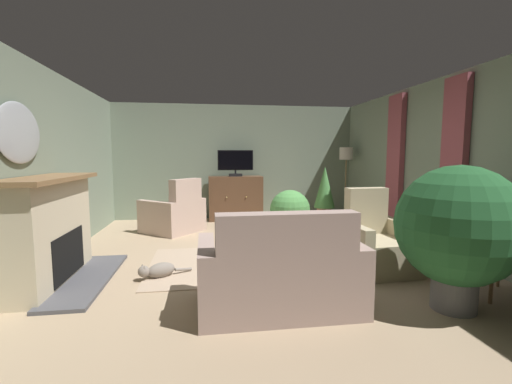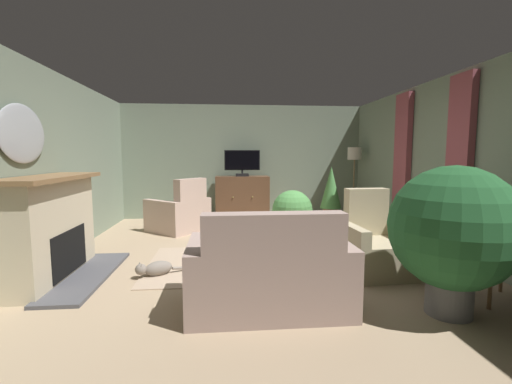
{
  "view_description": "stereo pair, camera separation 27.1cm",
  "coord_description": "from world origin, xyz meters",
  "px_view_note": "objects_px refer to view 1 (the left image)",
  "views": [
    {
      "loc": [
        -0.72,
        -4.65,
        1.47
      ],
      "look_at": [
        0.01,
        0.28,
        0.93
      ],
      "focal_mm": 24.13,
      "sensor_mm": 36.0,
      "label": 1
    },
    {
      "loc": [
        -0.45,
        -4.68,
        1.47
      ],
      "look_at": [
        0.01,
        0.28,
        0.93
      ],
      "focal_mm": 24.13,
      "sensor_mm": 36.0,
      "label": 2
    }
  ],
  "objects_px": {
    "folded_newspaper": "(259,234)",
    "armchair_by_fireplace": "(375,245)",
    "television": "(235,162)",
    "sofa_floral": "(280,276)",
    "tv_remote": "(249,234)",
    "side_chair_beside_plant": "(493,246)",
    "potted_plant_on_hearth_side": "(325,192)",
    "floor_lamp": "(346,162)",
    "armchair_beside_cabinet": "(174,215)",
    "cat": "(159,270)",
    "fireplace": "(50,233)",
    "tv_cabinet": "(236,199)",
    "potted_plant_leafy_by_curtain": "(290,211)",
    "wall_mirror_oval": "(19,133)",
    "potted_plant_small_fern_corner": "(458,228)",
    "coffee_table": "(264,238)"
  },
  "relations": [
    {
      "from": "wall_mirror_oval",
      "to": "potted_plant_leafy_by_curtain",
      "type": "distance_m",
      "value": 3.85
    },
    {
      "from": "folded_newspaper",
      "to": "television",
      "type": "bearing_deg",
      "value": 79.97
    },
    {
      "from": "armchair_by_fireplace",
      "to": "potted_plant_small_fern_corner",
      "type": "bearing_deg",
      "value": -81.25
    },
    {
      "from": "sofa_floral",
      "to": "side_chair_beside_plant",
      "type": "height_order",
      "value": "sofa_floral"
    },
    {
      "from": "television",
      "to": "cat",
      "type": "relative_size",
      "value": 1.29
    },
    {
      "from": "coffee_table",
      "to": "potted_plant_small_fern_corner",
      "type": "height_order",
      "value": "potted_plant_small_fern_corner"
    },
    {
      "from": "television",
      "to": "sofa_floral",
      "type": "xyz_separation_m",
      "value": [
        0.01,
        -4.59,
        -0.98
      ]
    },
    {
      "from": "coffee_table",
      "to": "potted_plant_small_fern_corner",
      "type": "relative_size",
      "value": 0.79
    },
    {
      "from": "side_chair_beside_plant",
      "to": "potted_plant_small_fern_corner",
      "type": "distance_m",
      "value": 0.8
    },
    {
      "from": "coffee_table",
      "to": "floor_lamp",
      "type": "height_order",
      "value": "floor_lamp"
    },
    {
      "from": "potted_plant_leafy_by_curtain",
      "to": "tv_remote",
      "type": "bearing_deg",
      "value": -123.65
    },
    {
      "from": "folded_newspaper",
      "to": "armchair_by_fireplace",
      "type": "distance_m",
      "value": 1.51
    },
    {
      "from": "fireplace",
      "to": "potted_plant_on_hearth_side",
      "type": "distance_m",
      "value": 5.0
    },
    {
      "from": "cat",
      "to": "floor_lamp",
      "type": "bearing_deg",
      "value": 41.9
    },
    {
      "from": "tv_remote",
      "to": "potted_plant_on_hearth_side",
      "type": "height_order",
      "value": "potted_plant_on_hearth_side"
    },
    {
      "from": "fireplace",
      "to": "tv_remote",
      "type": "relative_size",
      "value": 10.41
    },
    {
      "from": "tv_remote",
      "to": "cat",
      "type": "height_order",
      "value": "tv_remote"
    },
    {
      "from": "tv_remote",
      "to": "side_chair_beside_plant",
      "type": "height_order",
      "value": "side_chair_beside_plant"
    },
    {
      "from": "potted_plant_small_fern_corner",
      "to": "potted_plant_leafy_by_curtain",
      "type": "height_order",
      "value": "potted_plant_small_fern_corner"
    },
    {
      "from": "tv_cabinet",
      "to": "sofa_floral",
      "type": "xyz_separation_m",
      "value": [
        0.01,
        -4.65,
        -0.15
      ]
    },
    {
      "from": "potted_plant_leafy_by_curtain",
      "to": "wall_mirror_oval",
      "type": "bearing_deg",
      "value": -158.2
    },
    {
      "from": "tv_remote",
      "to": "wall_mirror_oval",
      "type": "bearing_deg",
      "value": 72.15
    },
    {
      "from": "folded_newspaper",
      "to": "potted_plant_on_hearth_side",
      "type": "bearing_deg",
      "value": 45.46
    },
    {
      "from": "fireplace",
      "to": "sofa_floral",
      "type": "height_order",
      "value": "fireplace"
    },
    {
      "from": "tv_cabinet",
      "to": "potted_plant_small_fern_corner",
      "type": "bearing_deg",
      "value": -71.29
    },
    {
      "from": "television",
      "to": "armchair_by_fireplace",
      "type": "distance_m",
      "value": 4.06
    },
    {
      "from": "coffee_table",
      "to": "cat",
      "type": "bearing_deg",
      "value": -174.69
    },
    {
      "from": "tv_cabinet",
      "to": "armchair_beside_cabinet",
      "type": "bearing_deg",
      "value": -139.68
    },
    {
      "from": "fireplace",
      "to": "potted_plant_leafy_by_curtain",
      "type": "bearing_deg",
      "value": 23.33
    },
    {
      "from": "tv_cabinet",
      "to": "tv_remote",
      "type": "relative_size",
      "value": 7.09
    },
    {
      "from": "folded_newspaper",
      "to": "potted_plant_on_hearth_side",
      "type": "height_order",
      "value": "potted_plant_on_hearth_side"
    },
    {
      "from": "potted_plant_on_hearth_side",
      "to": "floor_lamp",
      "type": "relative_size",
      "value": 0.75
    },
    {
      "from": "tv_cabinet",
      "to": "armchair_beside_cabinet",
      "type": "xyz_separation_m",
      "value": [
        -1.27,
        -1.08,
        -0.15
      ]
    },
    {
      "from": "tv_cabinet",
      "to": "sofa_floral",
      "type": "height_order",
      "value": "tv_cabinet"
    },
    {
      "from": "wall_mirror_oval",
      "to": "cat",
      "type": "relative_size",
      "value": 1.55
    },
    {
      "from": "armchair_beside_cabinet",
      "to": "potted_plant_small_fern_corner",
      "type": "distance_m",
      "value": 4.84
    },
    {
      "from": "armchair_beside_cabinet",
      "to": "cat",
      "type": "bearing_deg",
      "value": -89.42
    },
    {
      "from": "tv_cabinet",
      "to": "side_chair_beside_plant",
      "type": "distance_m",
      "value": 5.15
    },
    {
      "from": "tv_cabinet",
      "to": "sofa_floral",
      "type": "bearing_deg",
      "value": -89.84
    },
    {
      "from": "television",
      "to": "sofa_floral",
      "type": "bearing_deg",
      "value": -89.83
    },
    {
      "from": "wall_mirror_oval",
      "to": "television",
      "type": "height_order",
      "value": "wall_mirror_oval"
    },
    {
      "from": "tv_remote",
      "to": "potted_plant_on_hearth_side",
      "type": "xyz_separation_m",
      "value": [
        1.91,
        2.58,
        0.22
      ]
    },
    {
      "from": "potted_plant_leafy_by_curtain",
      "to": "cat",
      "type": "xyz_separation_m",
      "value": [
        -1.96,
        -1.4,
        -0.44
      ]
    },
    {
      "from": "tv_remote",
      "to": "fireplace",
      "type": "bearing_deg",
      "value": 72.37
    },
    {
      "from": "armchair_beside_cabinet",
      "to": "tv_cabinet",
      "type": "bearing_deg",
      "value": 40.32
    },
    {
      "from": "armchair_by_fireplace",
      "to": "potted_plant_small_fern_corner",
      "type": "distance_m",
      "value": 1.29
    },
    {
      "from": "potted_plant_leafy_by_curtain",
      "to": "floor_lamp",
      "type": "distance_m",
      "value": 2.8
    },
    {
      "from": "wall_mirror_oval",
      "to": "tv_remote",
      "type": "distance_m",
      "value": 2.85
    },
    {
      "from": "potted_plant_small_fern_corner",
      "to": "potted_plant_on_hearth_side",
      "type": "bearing_deg",
      "value": 88.19
    },
    {
      "from": "tv_remote",
      "to": "armchair_by_fireplace",
      "type": "bearing_deg",
      "value": -117.66
    }
  ]
}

